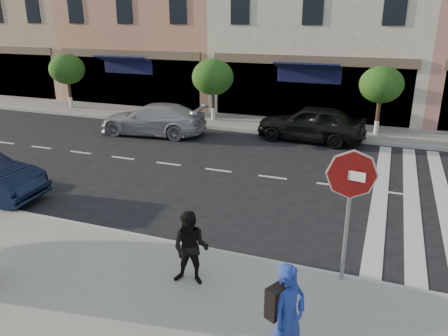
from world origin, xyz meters
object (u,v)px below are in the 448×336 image
walker (191,248)px  car_far_mid (311,123)px  car_far_left (153,119)px  stop_sign (350,189)px  photographer (288,318)px

walker → car_far_mid: bearing=80.4°
walker → car_far_left: (-6.84, 10.44, -0.20)m
stop_sign → photographer: bearing=-89.8°
stop_sign → car_far_mid: size_ratio=0.59×
walker → car_far_left: size_ratio=0.31×
walker → car_far_mid: size_ratio=0.33×
walker → stop_sign: bearing=14.1°
photographer → walker: 2.73m
photographer → car_far_left: photographer is taller
stop_sign → car_far_left: size_ratio=0.56×
car_far_mid → car_far_left: bearing=-74.6°
stop_sign → photographer: size_ratio=1.58×
car_far_left → car_far_mid: (7.02, 1.50, 0.07)m
photographer → walker: photographer is taller
stop_sign → car_far_mid: 11.16m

